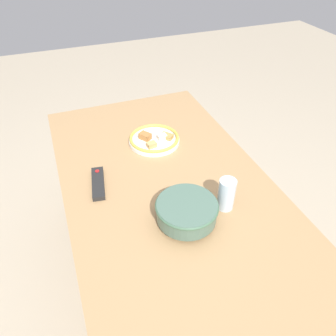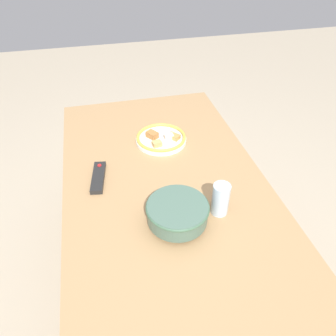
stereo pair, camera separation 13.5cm
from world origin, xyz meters
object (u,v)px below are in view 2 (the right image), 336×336
at_px(noodle_bowl, 177,212).
at_px(tv_remote, 98,177).
at_px(food_plate, 161,139).
at_px(drinking_glass, 221,199).

distance_m(noodle_bowl, tv_remote, 0.40).
height_order(noodle_bowl, food_plate, noodle_bowl).
bearing_deg(food_plate, tv_remote, 123.83).
distance_m(noodle_bowl, food_plate, 0.51).
bearing_deg(noodle_bowl, drinking_glass, -85.45).
distance_m(food_plate, drinking_glass, 0.51).
height_order(food_plate, drinking_glass, drinking_glass).
xyz_separation_m(noodle_bowl, food_plate, (0.51, -0.05, -0.03)).
relative_size(noodle_bowl, food_plate, 0.93).
bearing_deg(noodle_bowl, tv_remote, 40.70).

